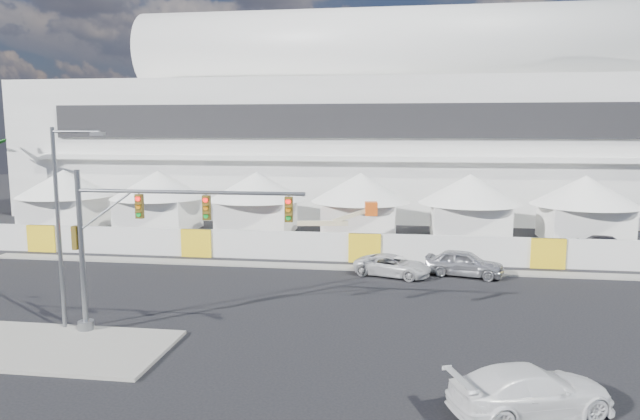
# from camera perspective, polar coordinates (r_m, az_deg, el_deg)

# --- Properties ---
(ground) EXTENTS (160.00, 160.00, 0.00)m
(ground) POSITION_cam_1_polar(r_m,az_deg,el_deg) (26.88, -10.80, -11.80)
(ground) COLOR black
(ground) RESTS_ON ground
(median_island) EXTENTS (10.00, 5.00, 0.15)m
(median_island) POSITION_cam_1_polar(r_m,az_deg,el_deg) (26.90, -25.45, -12.28)
(median_island) COLOR gray
(median_island) RESTS_ON ground
(far_curb) EXTENTS (80.00, 1.20, 0.12)m
(far_curb) POSITION_cam_1_polar(r_m,az_deg,el_deg) (39.22, 25.26, -5.98)
(far_curb) COLOR gray
(far_curb) RESTS_ON ground
(stadium) EXTENTS (80.00, 24.80, 21.98)m
(stadium) POSITION_cam_1_polar(r_m,az_deg,el_deg) (65.36, 8.52, 8.37)
(stadium) COLOR silver
(stadium) RESTS_ON ground
(tent_row) EXTENTS (53.40, 8.40, 5.40)m
(tent_row) POSITION_cam_1_polar(r_m,az_deg,el_deg) (48.87, -1.21, 1.15)
(tent_row) COLOR white
(tent_row) RESTS_ON ground
(hoarding_fence) EXTENTS (70.00, 0.25, 2.00)m
(hoarding_fence) POSITION_cam_1_polar(r_m,az_deg,el_deg) (39.27, 4.49, -3.78)
(hoarding_fence) COLOR silver
(hoarding_fence) RESTS_ON ground
(sedan_silver) EXTENTS (3.05, 5.12, 1.63)m
(sedan_silver) POSITION_cam_1_polar(r_m,az_deg,el_deg) (36.67, 14.22, -5.16)
(sedan_silver) COLOR #B7B8BC
(sedan_silver) RESTS_ON ground
(pickup_curb) EXTENTS (3.47, 5.16, 1.31)m
(pickup_curb) POSITION_cam_1_polar(r_m,az_deg,el_deg) (35.89, 7.29, -5.53)
(pickup_curb) COLOR silver
(pickup_curb) RESTS_ON ground
(pickup_near) EXTENTS (3.96, 5.80, 1.56)m
(pickup_near) POSITION_cam_1_polar(r_m,az_deg,el_deg) (20.31, 20.33, -16.58)
(pickup_near) COLOR white
(pickup_near) RESTS_ON ground
(lot_car_b) EXTENTS (2.38, 4.52, 1.47)m
(lot_car_b) POSITION_cam_1_polar(r_m,az_deg,el_deg) (46.45, 26.88, -3.12)
(lot_car_b) COLOR black
(lot_car_b) RESTS_ON ground
(traffic_mast) EXTENTS (10.38, 0.70, 7.19)m
(traffic_mast) POSITION_cam_1_polar(r_m,az_deg,el_deg) (26.13, -18.57, -3.10)
(traffic_mast) COLOR gray
(traffic_mast) RESTS_ON median_island
(streetlight_median) EXTENTS (2.50, 0.25, 9.02)m
(streetlight_median) POSITION_cam_1_polar(r_m,az_deg,el_deg) (27.67, -24.34, -0.42)
(streetlight_median) COLOR slate
(streetlight_median) RESTS_ON median_island
(boom_lift) EXTENTS (7.27, 2.09, 3.64)m
(boom_lift) POSITION_cam_1_polar(r_m,az_deg,el_deg) (43.08, -0.44, -2.72)
(boom_lift) COLOR #DF5414
(boom_lift) RESTS_ON ground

